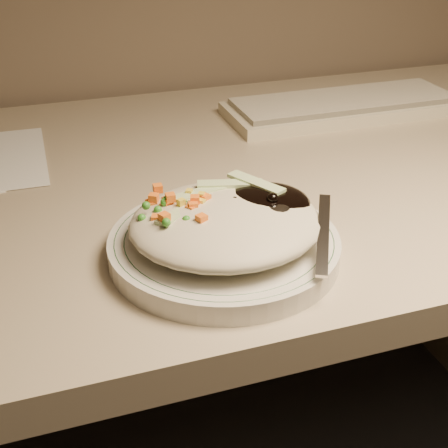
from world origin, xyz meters
name	(u,v)px	position (x,y,z in m)	size (l,w,h in m)	color
desk	(226,291)	(0.00, 1.38, 0.54)	(1.40, 0.70, 0.74)	tan
plate	(224,246)	(-0.07, 1.17, 0.75)	(0.23, 0.23, 0.02)	silver
plate_rim	(224,238)	(-0.07, 1.17, 0.76)	(0.22, 0.22, 0.00)	#144723
meal	(228,219)	(-0.07, 1.17, 0.78)	(0.21, 0.19, 0.05)	#BBB298
keyboard	(344,106)	(0.25, 1.52, 0.75)	(0.38, 0.14, 0.03)	beige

